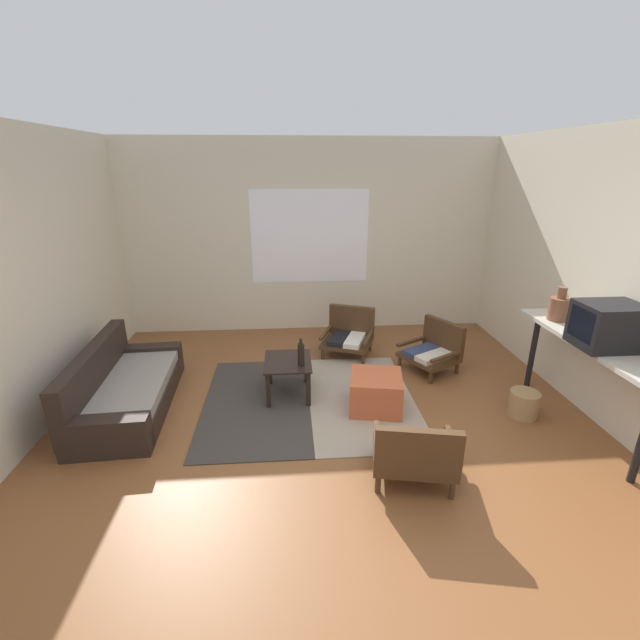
% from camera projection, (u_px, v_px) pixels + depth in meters
% --- Properties ---
extents(ground_plane, '(7.80, 7.80, 0.00)m').
position_uv_depth(ground_plane, '(330.00, 450.00, 3.74)').
color(ground_plane, brown).
extents(far_wall_with_window, '(5.60, 0.13, 2.70)m').
position_uv_depth(far_wall_with_window, '(310.00, 238.00, 6.15)').
color(far_wall_with_window, beige).
rests_on(far_wall_with_window, ground).
extents(side_wall_right, '(0.12, 6.60, 2.70)m').
position_uv_depth(side_wall_right, '(630.00, 285.00, 3.75)').
color(side_wall_right, beige).
rests_on(side_wall_right, ground).
extents(area_rug, '(2.18, 1.94, 0.01)m').
position_uv_depth(area_rug, '(309.00, 400.00, 4.53)').
color(area_rug, '#38332D').
rests_on(area_rug, ground).
extents(couch, '(0.84, 1.76, 0.66)m').
position_uv_depth(couch, '(124.00, 390.00, 4.33)').
color(couch, black).
rests_on(couch, ground).
extents(coffee_table, '(0.49, 0.58, 0.40)m').
position_uv_depth(coffee_table, '(288.00, 368.00, 4.54)').
color(coffee_table, black).
rests_on(coffee_table, ground).
extents(armchair_by_window, '(0.76, 0.73, 0.59)m').
position_uv_depth(armchair_by_window, '(349.00, 334.00, 5.61)').
color(armchair_by_window, '#472D19').
rests_on(armchair_by_window, ground).
extents(armchair_striped_foreground, '(0.72, 0.64, 0.58)m').
position_uv_depth(armchair_striped_foreground, '(415.00, 453.00, 3.28)').
color(armchair_striped_foreground, '#472D19').
rests_on(armchair_striped_foreground, ground).
extents(armchair_corner, '(0.75, 0.77, 0.59)m').
position_uv_depth(armchair_corner, '(434.00, 349.00, 5.15)').
color(armchair_corner, '#472D19').
rests_on(armchair_corner, ground).
extents(ottoman_orange, '(0.59, 0.59, 0.37)m').
position_uv_depth(ottoman_orange, '(376.00, 392.00, 4.33)').
color(ottoman_orange, '#BC5633').
rests_on(ottoman_orange, ground).
extents(console_shelf, '(0.37, 1.67, 0.90)m').
position_uv_depth(console_shelf, '(587.00, 350.00, 3.83)').
color(console_shelf, beige).
rests_on(console_shelf, ground).
extents(crt_television, '(0.49, 0.39, 0.38)m').
position_uv_depth(crt_television, '(608.00, 326.00, 3.56)').
color(crt_television, black).
rests_on(crt_television, console_shelf).
extents(clay_vase, '(0.19, 0.19, 0.33)m').
position_uv_depth(clay_vase, '(559.00, 308.00, 4.21)').
color(clay_vase, brown).
rests_on(clay_vase, console_shelf).
extents(glass_bottle, '(0.07, 0.07, 0.30)m').
position_uv_depth(glass_bottle, '(301.00, 354.00, 4.36)').
color(glass_bottle, black).
rests_on(glass_bottle, coffee_table).
extents(wicker_basket, '(0.28, 0.28, 0.26)m').
position_uv_depth(wicker_basket, '(524.00, 404.00, 4.22)').
color(wicker_basket, '#9E7A4C').
rests_on(wicker_basket, ground).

